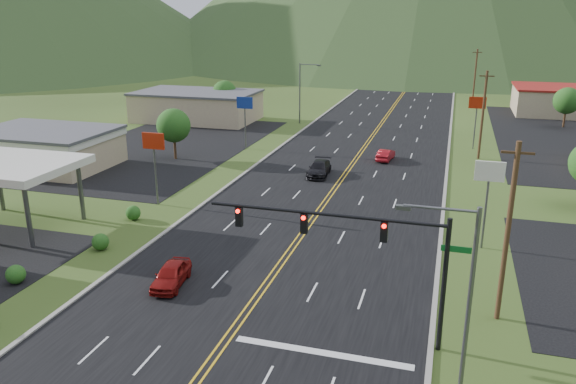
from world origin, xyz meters
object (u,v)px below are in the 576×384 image
(streetlight_east, at_px, (462,295))
(car_red_near, at_px, (171,275))
(streetlight_west, at_px, (302,89))
(car_dark_mid, at_px, (319,169))
(car_red_far, at_px, (386,155))
(traffic_signal, at_px, (363,242))
(gas_canopy, at_px, (8,167))

(streetlight_east, distance_m, car_red_near, 18.52)
(streetlight_west, xyz_separation_m, car_dark_mid, (9.17, -27.11, -4.46))
(streetlight_west, height_order, car_red_far, streetlight_west)
(traffic_signal, distance_m, car_dark_mid, 30.61)
(car_red_far, bearing_deg, car_dark_mid, 61.43)
(car_dark_mid, bearing_deg, streetlight_east, -70.64)
(traffic_signal, bearing_deg, streetlight_west, 107.97)
(gas_canopy, height_order, car_red_far, gas_canopy)
(car_red_near, xyz_separation_m, car_dark_mid, (3.08, 26.41, 0.03))
(streetlight_east, relative_size, car_red_far, 2.32)
(gas_canopy, height_order, car_red_near, gas_canopy)
(streetlight_east, xyz_separation_m, car_red_near, (-16.76, 6.47, -4.49))
(gas_canopy, height_order, car_dark_mid, gas_canopy)
(traffic_signal, distance_m, car_red_near, 13.16)
(streetlight_east, distance_m, streetlight_west, 64.21)
(traffic_signal, distance_m, car_red_far, 37.50)
(traffic_signal, height_order, streetlight_east, streetlight_east)
(gas_canopy, bearing_deg, car_red_far, 48.93)
(streetlight_west, bearing_deg, car_red_near, -83.50)
(traffic_signal, height_order, car_red_near, traffic_signal)
(streetlight_west, bearing_deg, streetlight_east, -69.14)
(car_red_far, bearing_deg, gas_canopy, 55.84)
(streetlight_west, height_order, car_red_near, streetlight_west)
(gas_canopy, distance_m, car_red_far, 38.78)
(car_red_near, height_order, car_dark_mid, car_dark_mid)
(streetlight_west, relative_size, car_red_near, 2.21)
(streetlight_west, xyz_separation_m, gas_canopy, (-10.32, -48.00, -0.31))
(gas_canopy, bearing_deg, streetlight_west, 77.87)
(gas_canopy, distance_m, car_dark_mid, 28.87)
(gas_canopy, xyz_separation_m, car_red_near, (16.42, -5.53, -4.18))
(gas_canopy, relative_size, car_red_near, 2.45)
(traffic_signal, bearing_deg, car_dark_mid, 107.28)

